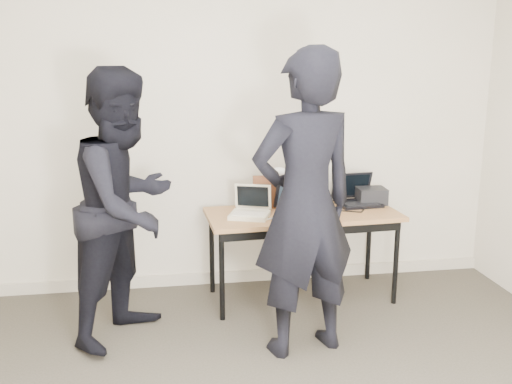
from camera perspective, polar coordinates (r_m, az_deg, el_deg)
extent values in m
cube|color=beige|center=(4.73, -2.47, 6.53)|extent=(4.50, 0.05, 2.70)
cube|color=#9A673A|center=(4.51, 4.67, -2.24)|extent=(1.54, 0.74, 0.03)
cylinder|color=black|center=(4.23, -3.43, -8.42)|extent=(0.04, 0.04, 0.68)
cylinder|color=black|center=(4.63, 13.81, -6.85)|extent=(0.04, 0.04, 0.68)
cylinder|color=black|center=(4.72, -4.44, -6.08)|extent=(0.04, 0.04, 0.68)
cylinder|color=black|center=(5.09, 11.21, -4.88)|extent=(0.04, 0.04, 0.68)
cube|color=black|center=(4.27, 5.77, -3.98)|extent=(1.40, 0.10, 0.06)
cube|color=beige|center=(4.34, -0.66, -2.34)|extent=(0.35, 0.32, 0.03)
cube|color=#EEE3CB|center=(4.31, -0.74, -2.19)|extent=(0.27, 0.20, 0.01)
cube|color=beige|center=(4.44, -0.31, -0.44)|extent=(0.29, 0.14, 0.20)
cube|color=black|center=(4.44, -0.33, -0.44)|extent=(0.24, 0.11, 0.16)
cube|color=beige|center=(4.45, -0.35, -1.73)|extent=(0.25, 0.10, 0.02)
cube|color=black|center=(4.47, 5.18, -2.00)|extent=(0.44, 0.39, 0.02)
cube|color=black|center=(4.44, 5.42, -1.90)|extent=(0.34, 0.25, 0.01)
cube|color=black|center=(4.58, 4.02, 0.24)|extent=(0.38, 0.20, 0.26)
cube|color=#26333F|center=(4.57, 4.07, 0.24)|extent=(0.32, 0.16, 0.22)
cube|color=black|center=(4.58, 4.22, -1.44)|extent=(0.32, 0.13, 0.02)
cube|color=black|center=(4.76, 10.26, -1.21)|extent=(0.36, 0.28, 0.02)
cube|color=black|center=(4.73, 10.41, -1.13)|extent=(0.29, 0.16, 0.01)
cube|color=black|center=(4.88, 9.54, 0.65)|extent=(0.35, 0.12, 0.23)
cube|color=black|center=(4.87, 9.58, 0.66)|extent=(0.30, 0.09, 0.19)
cube|color=black|center=(4.87, 9.67, -0.73)|extent=(0.31, 0.05, 0.02)
cube|color=#5E2F18|center=(4.65, 1.92, 0.02)|extent=(0.38, 0.20, 0.24)
cube|color=#5E2F18|center=(4.57, 1.97, 1.06)|extent=(0.37, 0.12, 0.07)
cube|color=#5E2F18|center=(4.67, 3.87, -0.21)|extent=(0.03, 0.10, 0.02)
ellipsoid|color=white|center=(4.62, 2.30, 2.01)|extent=(0.15, 0.12, 0.08)
cube|color=black|center=(4.84, 11.47, -0.37)|extent=(0.24, 0.20, 0.13)
cube|color=black|center=(4.29, 2.38, -2.57)|extent=(0.09, 0.06, 0.03)
cube|color=black|center=(4.75, 6.05, -1.21)|extent=(0.25, 0.04, 0.01)
cube|color=black|center=(4.68, 10.87, -1.60)|extent=(0.15, 0.23, 0.01)
cube|color=black|center=(4.57, 8.40, -1.86)|extent=(0.31, 0.15, 0.01)
cube|color=black|center=(4.41, -0.63, -2.28)|extent=(0.26, 0.22, 0.01)
cube|color=silver|center=(4.34, 2.21, -2.52)|extent=(0.25, 0.14, 0.01)
cube|color=silver|center=(4.39, 5.11, -2.40)|extent=(0.21, 0.15, 0.01)
imported|color=black|center=(3.63, 4.89, -1.38)|extent=(0.82, 0.64, 1.98)
imported|color=black|center=(3.94, -12.82, -1.41)|extent=(1.09, 1.14, 1.86)
cube|color=#BBB19B|center=(5.02, -2.27, -8.44)|extent=(4.50, 0.03, 0.10)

